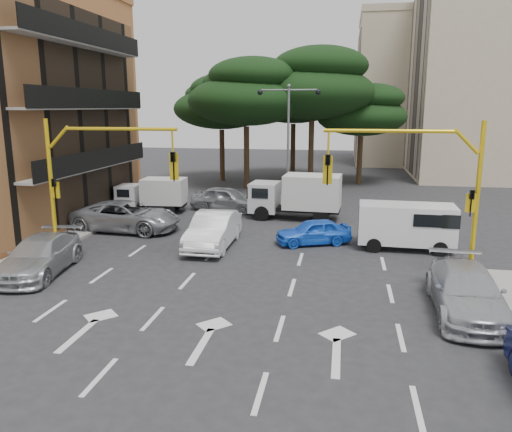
{
  "coord_description": "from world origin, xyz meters",
  "views": [
    {
      "loc": [
        3.71,
        -17.25,
        6.48
      ],
      "look_at": [
        -0.16,
        4.63,
        1.6
      ],
      "focal_mm": 35.0,
      "sensor_mm": 36.0,
      "label": 1
    }
  ],
  "objects_px": {
    "car_silver_parked": "(466,291)",
    "van_white": "(406,226)",
    "signal_mast_right": "(428,178)",
    "car_silver_cross_b": "(227,199)",
    "signal_mast_left": "(89,170)",
    "car_blue_compact": "(313,232)",
    "box_truck_a": "(152,195)",
    "street_lamp_center": "(288,123)",
    "car_white_hatch": "(213,230)",
    "box_truck_b": "(296,197)",
    "car_silver_cross_a": "(126,216)",
    "car_silver_wagon": "(40,256)"
  },
  "relations": [
    {
      "from": "signal_mast_left",
      "to": "car_white_hatch",
      "type": "relative_size",
      "value": 1.21
    },
    {
      "from": "signal_mast_right",
      "to": "car_silver_parked",
      "type": "height_order",
      "value": "signal_mast_right"
    },
    {
      "from": "car_silver_cross_a",
      "to": "car_silver_parked",
      "type": "distance_m",
      "value": 17.42
    },
    {
      "from": "car_silver_cross_a",
      "to": "car_silver_parked",
      "type": "relative_size",
      "value": 1.12
    },
    {
      "from": "street_lamp_center",
      "to": "box_truck_b",
      "type": "bearing_deg",
      "value": -77.47
    },
    {
      "from": "car_silver_wagon",
      "to": "car_blue_compact",
      "type": "bearing_deg",
      "value": 22.78
    },
    {
      "from": "van_white",
      "to": "box_truck_b",
      "type": "height_order",
      "value": "box_truck_b"
    },
    {
      "from": "signal_mast_left",
      "to": "car_blue_compact",
      "type": "relative_size",
      "value": 1.67
    },
    {
      "from": "car_silver_cross_b",
      "to": "car_silver_parked",
      "type": "relative_size",
      "value": 0.89
    },
    {
      "from": "street_lamp_center",
      "to": "car_white_hatch",
      "type": "bearing_deg",
      "value": -101.17
    },
    {
      "from": "car_white_hatch",
      "to": "car_silver_cross_a",
      "type": "xyz_separation_m",
      "value": [
        -5.36,
        2.24,
        -0.02
      ]
    },
    {
      "from": "car_silver_cross_b",
      "to": "van_white",
      "type": "height_order",
      "value": "van_white"
    },
    {
      "from": "signal_mast_right",
      "to": "car_silver_cross_a",
      "type": "bearing_deg",
      "value": 160.8
    },
    {
      "from": "car_silver_parked",
      "to": "van_white",
      "type": "relative_size",
      "value": 1.19
    },
    {
      "from": "van_white",
      "to": "box_truck_b",
      "type": "bearing_deg",
      "value": -132.38
    },
    {
      "from": "signal_mast_left",
      "to": "car_silver_cross_a",
      "type": "relative_size",
      "value": 1.05
    },
    {
      "from": "car_blue_compact",
      "to": "box_truck_a",
      "type": "height_order",
      "value": "box_truck_a"
    },
    {
      "from": "car_white_hatch",
      "to": "box_truck_b",
      "type": "height_order",
      "value": "box_truck_b"
    },
    {
      "from": "signal_mast_right",
      "to": "van_white",
      "type": "bearing_deg",
      "value": 92.28
    },
    {
      "from": "signal_mast_right",
      "to": "car_silver_cross_a",
      "type": "height_order",
      "value": "signal_mast_right"
    },
    {
      "from": "car_blue_compact",
      "to": "street_lamp_center",
      "type": "bearing_deg",
      "value": 172.01
    },
    {
      "from": "car_white_hatch",
      "to": "van_white",
      "type": "bearing_deg",
      "value": 7.75
    },
    {
      "from": "car_silver_cross_a",
      "to": "box_truck_a",
      "type": "height_order",
      "value": "box_truck_a"
    },
    {
      "from": "signal_mast_right",
      "to": "car_blue_compact",
      "type": "relative_size",
      "value": 1.67
    },
    {
      "from": "car_blue_compact",
      "to": "box_truck_a",
      "type": "relative_size",
      "value": 0.83
    },
    {
      "from": "signal_mast_right",
      "to": "box_truck_b",
      "type": "bearing_deg",
      "value": 121.4
    },
    {
      "from": "signal_mast_right",
      "to": "car_silver_parked",
      "type": "relative_size",
      "value": 1.17
    },
    {
      "from": "signal_mast_left",
      "to": "van_white",
      "type": "bearing_deg",
      "value": 16.6
    },
    {
      "from": "van_white",
      "to": "signal_mast_left",
      "type": "bearing_deg",
      "value": -71.53
    },
    {
      "from": "car_silver_wagon",
      "to": "car_silver_cross_b",
      "type": "relative_size",
      "value": 1.1
    },
    {
      "from": "car_silver_parked",
      "to": "van_white",
      "type": "xyz_separation_m",
      "value": [
        -1.05,
        7.36,
        0.33
      ]
    },
    {
      "from": "box_truck_a",
      "to": "signal_mast_right",
      "type": "bearing_deg",
      "value": -128.11
    },
    {
      "from": "car_blue_compact",
      "to": "car_silver_cross_b",
      "type": "height_order",
      "value": "car_silver_cross_b"
    },
    {
      "from": "signal_mast_left",
      "to": "van_white",
      "type": "relative_size",
      "value": 1.4
    },
    {
      "from": "car_silver_parked",
      "to": "van_white",
      "type": "bearing_deg",
      "value": 100.09
    },
    {
      "from": "signal_mast_left",
      "to": "box_truck_b",
      "type": "bearing_deg",
      "value": 50.62
    },
    {
      "from": "signal_mast_left",
      "to": "car_white_hatch",
      "type": "height_order",
      "value": "signal_mast_left"
    },
    {
      "from": "car_silver_cross_b",
      "to": "car_silver_parked",
      "type": "distance_m",
      "value": 18.23
    },
    {
      "from": "car_silver_wagon",
      "to": "car_silver_cross_a",
      "type": "xyz_separation_m",
      "value": [
        0.42,
        7.15,
        0.08
      ]
    },
    {
      "from": "street_lamp_center",
      "to": "box_truck_a",
      "type": "height_order",
      "value": "street_lamp_center"
    },
    {
      "from": "street_lamp_center",
      "to": "box_truck_b",
      "type": "height_order",
      "value": "street_lamp_center"
    },
    {
      "from": "box_truck_a",
      "to": "car_silver_cross_b",
      "type": "bearing_deg",
      "value": -80.48
    },
    {
      "from": "car_white_hatch",
      "to": "car_silver_parked",
      "type": "xyz_separation_m",
      "value": [
        9.92,
        -6.12,
        -0.08
      ]
    },
    {
      "from": "car_blue_compact",
      "to": "car_silver_parked",
      "type": "height_order",
      "value": "car_silver_parked"
    },
    {
      "from": "car_blue_compact",
      "to": "box_truck_b",
      "type": "bearing_deg",
      "value": 172.79
    },
    {
      "from": "signal_mast_left",
      "to": "car_silver_parked",
      "type": "relative_size",
      "value": 1.17
    },
    {
      "from": "car_blue_compact",
      "to": "box_truck_a",
      "type": "xyz_separation_m",
      "value": [
        -10.43,
        5.81,
        0.45
      ]
    },
    {
      "from": "car_white_hatch",
      "to": "car_blue_compact",
      "type": "relative_size",
      "value": 1.38
    },
    {
      "from": "car_white_hatch",
      "to": "car_silver_cross_a",
      "type": "bearing_deg",
      "value": 157.12
    },
    {
      "from": "car_silver_cross_a",
      "to": "van_white",
      "type": "relative_size",
      "value": 1.34
    }
  ]
}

